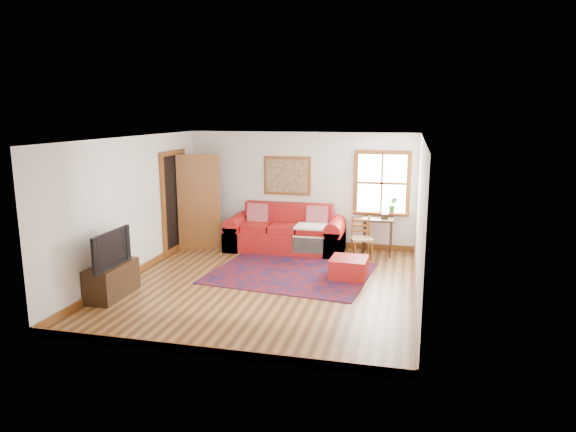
% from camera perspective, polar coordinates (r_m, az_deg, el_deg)
% --- Properties ---
extents(ground, '(5.50, 5.50, 0.00)m').
position_cam_1_polar(ground, '(8.95, -2.30, -7.56)').
color(ground, '#492913').
rests_on(ground, ground).
extents(room_envelope, '(5.04, 5.54, 2.52)m').
position_cam_1_polar(room_envelope, '(8.57, -2.36, 2.97)').
color(room_envelope, silver).
rests_on(room_envelope, ground).
extents(window, '(1.18, 0.20, 1.38)m').
position_cam_1_polar(window, '(10.98, 10.52, 2.88)').
color(window, white).
rests_on(window, ground).
extents(doorway, '(0.89, 1.08, 2.14)m').
position_cam_1_polar(doorway, '(11.06, -10.91, 1.64)').
color(doorway, black).
rests_on(doorway, ground).
extents(framed_artwork, '(1.05, 0.07, 0.85)m').
position_cam_1_polar(framed_artwork, '(11.25, -0.11, 4.49)').
color(framed_artwork, brown).
rests_on(framed_artwork, ground).
extents(persian_rug, '(3.04, 2.55, 0.02)m').
position_cam_1_polar(persian_rug, '(9.49, 0.28, -6.37)').
color(persian_rug, '#600E0D').
rests_on(persian_rug, ground).
extents(red_leather_sofa, '(2.49, 1.03, 0.97)m').
position_cam_1_polar(red_leather_sofa, '(11.02, -0.23, -2.14)').
color(red_leather_sofa, maroon).
rests_on(red_leather_sofa, ground).
extents(red_ottoman, '(0.67, 0.67, 0.37)m').
position_cam_1_polar(red_ottoman, '(9.28, 6.77, -5.75)').
color(red_ottoman, maroon).
rests_on(red_ottoman, ground).
extents(side_table, '(0.64, 0.48, 0.77)m').
position_cam_1_polar(side_table, '(10.76, 9.97, -0.90)').
color(side_table, '#321F10').
rests_on(side_table, ground).
extents(ladder_back_chair, '(0.50, 0.48, 0.86)m').
position_cam_1_polar(ladder_back_chair, '(10.42, 8.16, -2.28)').
color(ladder_back_chair, tan).
rests_on(ladder_back_chair, ground).
extents(media_cabinet, '(0.44, 0.98, 0.54)m').
position_cam_1_polar(media_cabinet, '(8.75, -18.98, -6.77)').
color(media_cabinet, '#321F10').
rests_on(media_cabinet, ground).
extents(television, '(0.13, 1.00, 0.58)m').
position_cam_1_polar(television, '(8.48, -19.58, -3.45)').
color(television, black).
rests_on(television, media_cabinet).
extents(candle_hurricane, '(0.12, 0.12, 0.18)m').
position_cam_1_polar(candle_hurricane, '(8.92, -17.62, -3.96)').
color(candle_hurricane, silver).
rests_on(candle_hurricane, media_cabinet).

